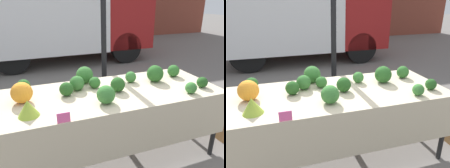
# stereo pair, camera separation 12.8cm
# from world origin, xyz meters

# --- Properties ---
(ground_plane) EXTENTS (40.00, 40.00, 0.00)m
(ground_plane) POSITION_xyz_m (0.00, 0.00, 0.00)
(ground_plane) COLOR slate
(tent_pole) EXTENTS (0.07, 0.07, 2.39)m
(tent_pole) POSITION_xyz_m (0.19, 0.80, 1.19)
(tent_pole) COLOR black
(tent_pole) RESTS_ON ground_plane
(parked_truck) EXTENTS (4.40, 2.00, 2.41)m
(parked_truck) POSITION_xyz_m (0.17, 4.36, 1.30)
(parked_truck) COLOR white
(parked_truck) RESTS_ON ground_plane
(market_table) EXTENTS (2.24, 0.90, 0.79)m
(market_table) POSITION_xyz_m (0.00, -0.07, 0.71)
(market_table) COLOR beige
(market_table) RESTS_ON ground_plane
(orange_cauliflower) EXTENTS (0.19, 0.19, 0.19)m
(orange_cauliflower) POSITION_xyz_m (-0.85, 0.05, 0.89)
(orange_cauliflower) COLOR orange
(orange_cauliflower) RESTS_ON market_table
(romanesco_head) EXTENTS (0.17, 0.17, 0.14)m
(romanesco_head) POSITION_xyz_m (-0.81, -0.24, 0.86)
(romanesco_head) COLOR #93B238
(romanesco_head) RESTS_ON market_table
(broccoli_head_0) EXTENTS (0.17, 0.17, 0.17)m
(broccoli_head_0) POSITION_xyz_m (-0.15, -0.24, 0.88)
(broccoli_head_0) COLOR #387533
(broccoli_head_0) RESTS_ON market_table
(broccoli_head_1) EXTENTS (0.14, 0.14, 0.14)m
(broccoli_head_1) POSITION_xyz_m (0.86, 0.17, 0.87)
(broccoli_head_1) COLOR #2D6628
(broccoli_head_1) RESTS_ON market_table
(broccoli_head_2) EXTENTS (0.15, 0.15, 0.15)m
(broccoli_head_2) POSITION_xyz_m (0.05, -0.02, 0.87)
(broccoli_head_2) COLOR #23511E
(broccoli_head_2) RESTS_ON market_table
(broccoli_head_3) EXTENTS (0.14, 0.14, 0.14)m
(broccoli_head_3) POSITION_xyz_m (-0.45, 0.06, 0.86)
(broccoli_head_3) COLOR #23511E
(broccoli_head_3) RESTS_ON market_table
(broccoli_head_4) EXTENTS (0.12, 0.12, 0.12)m
(broccoli_head_4) POSITION_xyz_m (-0.14, 0.15, 0.86)
(broccoli_head_4) COLOR #2D6628
(broccoli_head_4) RESTS_ON market_table
(broccoli_head_5) EXTENTS (0.11, 0.11, 0.11)m
(broccoli_head_5) POSITION_xyz_m (0.94, -0.23, 0.85)
(broccoli_head_5) COLOR #23511E
(broccoli_head_5) RESTS_ON market_table
(broccoli_head_6) EXTENTS (0.13, 0.13, 0.13)m
(broccoli_head_6) POSITION_xyz_m (-0.84, 0.31, 0.86)
(broccoli_head_6) COLOR #285B23
(broccoli_head_6) RESTS_ON market_table
(broccoli_head_7) EXTENTS (0.12, 0.12, 0.12)m
(broccoli_head_7) POSITION_xyz_m (0.29, 0.17, 0.86)
(broccoli_head_7) COLOR #387533
(broccoli_head_7) RESTS_ON market_table
(broccoli_head_8) EXTENTS (0.11, 0.11, 0.11)m
(broccoli_head_8) POSITION_xyz_m (0.69, 0.33, 0.85)
(broccoli_head_8) COLOR #285B23
(broccoli_head_8) RESTS_ON market_table
(broccoli_head_9) EXTENTS (0.11, 0.11, 0.11)m
(broccoli_head_9) POSITION_xyz_m (0.72, -0.32, 0.85)
(broccoli_head_9) COLOR #387533
(broccoli_head_9) RESTS_ON market_table
(broccoli_head_10) EXTENTS (0.19, 0.19, 0.19)m
(broccoli_head_10) POSITION_xyz_m (0.56, 0.10, 0.89)
(broccoli_head_10) COLOR #285B23
(broccoli_head_10) RESTS_ON market_table
(broccoli_head_11) EXTENTS (0.19, 0.19, 0.19)m
(broccoli_head_11) POSITION_xyz_m (-0.20, 0.33, 0.89)
(broccoli_head_11) COLOR #336B2D
(broccoli_head_11) RESTS_ON market_table
(broccoli_head_12) EXTENTS (0.15, 0.15, 0.15)m
(broccoli_head_12) POSITION_xyz_m (-0.32, 0.16, 0.87)
(broccoli_head_12) COLOR #336B2D
(broccoli_head_12) RESTS_ON market_table
(price_sign) EXTENTS (0.10, 0.01, 0.08)m
(price_sign) POSITION_xyz_m (-0.56, -0.44, 0.84)
(price_sign) COLOR #F45B9E
(price_sign) RESTS_ON market_table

